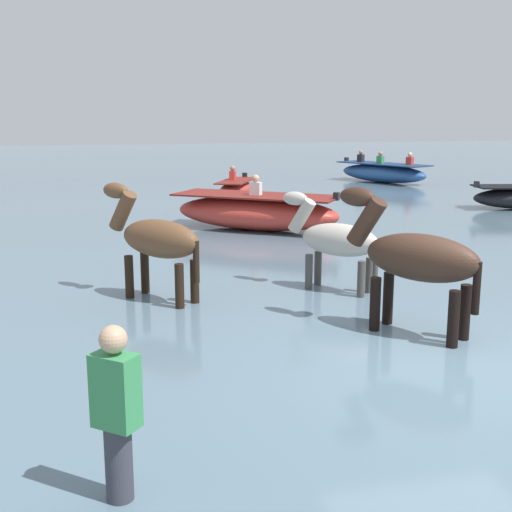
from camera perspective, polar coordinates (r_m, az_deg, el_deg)
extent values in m
plane|color=#666051|center=(8.04, 17.00, -10.87)|extent=(120.00, 120.00, 0.00)
cube|color=slate|center=(17.07, 0.29, 2.25)|extent=(90.00, 90.00, 0.31)
ellipsoid|color=beige|center=(10.51, 7.11, 1.37)|extent=(1.21, 1.22, 0.51)
cylinder|color=#45423C|center=(10.72, 4.49, -2.15)|extent=(0.12, 0.12, 0.87)
cylinder|color=#45423C|center=(10.99, 5.26, -1.82)|extent=(0.12, 0.12, 0.87)
cylinder|color=#45423C|center=(10.34, 8.88, -2.79)|extent=(0.12, 0.12, 0.87)
cylinder|color=#45423C|center=(10.62, 9.56, -2.43)|extent=(0.12, 0.12, 0.87)
cylinder|color=beige|center=(10.76, 3.92, 3.42)|extent=(0.47, 0.48, 0.59)
ellipsoid|color=beige|center=(10.79, 3.34, 4.90)|extent=(0.44, 0.44, 0.22)
cylinder|color=#45423C|center=(10.31, 10.12, -0.28)|extent=(0.08, 0.08, 0.55)
ellipsoid|color=brown|center=(9.97, -8.12, 1.45)|extent=(1.32, 1.37, 0.57)
cylinder|color=black|center=(10.35, -10.66, -2.58)|extent=(0.13, 0.13, 0.96)
cylinder|color=black|center=(10.59, -9.37, -2.20)|extent=(0.13, 0.13, 0.96)
cylinder|color=black|center=(9.70, -6.48, -3.45)|extent=(0.13, 0.13, 0.96)
cylinder|color=black|center=(9.95, -5.21, -3.02)|extent=(0.13, 0.13, 0.96)
cylinder|color=brown|center=(10.43, -11.21, 3.79)|extent=(0.52, 0.53, 0.65)
ellipsoid|color=brown|center=(10.49, -11.83, 5.46)|extent=(0.48, 0.49, 0.24)
cylinder|color=black|center=(9.59, -5.09, -0.49)|extent=(0.09, 0.09, 0.61)
ellipsoid|color=#382319|center=(8.54, 13.87, -0.14)|extent=(1.33, 1.48, 0.60)
cylinder|color=black|center=(8.80, 10.03, -5.01)|extent=(0.14, 0.14, 1.01)
cylinder|color=black|center=(9.11, 11.10, -4.47)|extent=(0.14, 0.14, 1.01)
cylinder|color=black|center=(8.39, 16.33, -6.17)|extent=(0.14, 0.14, 1.01)
cylinder|color=black|center=(8.71, 17.22, -5.56)|extent=(0.14, 0.14, 1.01)
cylinder|color=#382319|center=(8.81, 9.37, 2.90)|extent=(0.53, 0.57, 0.68)
ellipsoid|color=#382319|center=(8.84, 8.59, 5.00)|extent=(0.49, 0.53, 0.26)
cylinder|color=black|center=(8.35, 18.19, -2.61)|extent=(0.10, 0.10, 0.64)
ellipsoid|color=#28518E|center=(27.76, 10.71, 6.91)|extent=(3.08, 4.23, 0.72)
cube|color=navy|center=(27.73, 10.74, 7.69)|extent=(2.96, 4.06, 0.04)
cube|color=black|center=(28.98, 7.68, 8.11)|extent=(0.20, 0.18, 0.18)
cube|color=red|center=(27.17, 12.91, 7.87)|extent=(0.28, 0.31, 0.30)
sphere|color=beige|center=(27.15, 12.93, 8.38)|extent=(0.18, 0.18, 0.18)
cube|color=#388E51|center=(27.56, 10.50, 8.03)|extent=(0.28, 0.31, 0.30)
sphere|color=#A37556|center=(27.55, 10.52, 8.53)|extent=(0.18, 0.18, 0.18)
cube|color=#232328|center=(28.41, 8.87, 8.20)|extent=(0.28, 0.31, 0.30)
sphere|color=#A37556|center=(28.39, 8.89, 8.68)|extent=(0.18, 0.18, 0.18)
cube|color=black|center=(20.57, 18.20, 5.79)|extent=(0.15, 0.18, 0.18)
ellipsoid|color=#BC382D|center=(16.11, 0.03, 3.67)|extent=(4.19, 3.54, 0.80)
cube|color=maroon|center=(16.06, 0.03, 5.16)|extent=(4.02, 3.40, 0.04)
cube|color=black|center=(15.42, 6.83, 5.05)|extent=(0.19, 0.20, 0.18)
cube|color=white|center=(16.00, -0.03, 5.74)|extent=(0.32, 0.30, 0.30)
sphere|color=tan|center=(15.97, -0.03, 6.60)|extent=(0.18, 0.18, 0.18)
ellipsoid|color=#BC382D|center=(22.58, -1.68, 5.71)|extent=(1.93, 2.72, 0.51)
cube|color=maroon|center=(22.55, -1.68, 6.40)|extent=(1.86, 2.61, 0.04)
cube|color=black|center=(23.74, -0.96, 6.86)|extent=(0.20, 0.18, 0.18)
cube|color=red|center=(22.56, -1.99, 6.84)|extent=(0.27, 0.31, 0.30)
sphere|color=#A37556|center=(22.54, -2.00, 7.44)|extent=(0.18, 0.18, 0.18)
cylinder|color=#383842|center=(5.22, -11.47, -18.32)|extent=(0.20, 0.20, 0.88)
cube|color=#388E51|center=(4.90, -11.82, -11.13)|extent=(0.37, 0.36, 0.54)
sphere|color=tan|center=(4.77, -12.02, -6.92)|extent=(0.20, 0.20, 0.20)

